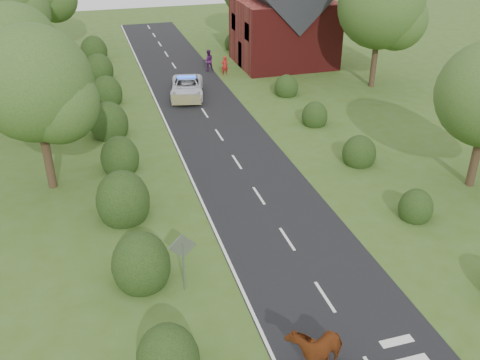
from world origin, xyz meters
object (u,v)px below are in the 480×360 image
object	(u,v)px
road_sign	(183,254)
police_van	(187,87)
cow	(316,349)
pedestrian_red	(225,66)
pedestrian_purple	(208,60)

from	to	relation	value
road_sign	police_van	size ratio (longest dim) A/B	0.46
road_sign	cow	world-z (taller)	road_sign
road_sign	police_van	distance (m)	22.30
pedestrian_red	pedestrian_purple	world-z (taller)	pedestrian_purple
road_sign	pedestrian_purple	world-z (taller)	road_sign
pedestrian_red	cow	bearing A→B (deg)	74.76
cow	pedestrian_purple	size ratio (longest dim) A/B	1.17
police_van	pedestrian_red	distance (m)	6.00
road_sign	cow	bearing A→B (deg)	-56.65
cow	police_van	xyz separation A→B (m)	(1.27, 26.78, -0.05)
police_van	pedestrian_purple	distance (m)	6.58
road_sign	pedestrian_purple	distance (m)	28.67
pedestrian_red	pedestrian_purple	xyz separation A→B (m)	(-1.05, 1.45, 0.13)
police_van	pedestrian_red	bearing A→B (deg)	59.33
road_sign	cow	size ratio (longest dim) A/B	1.18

